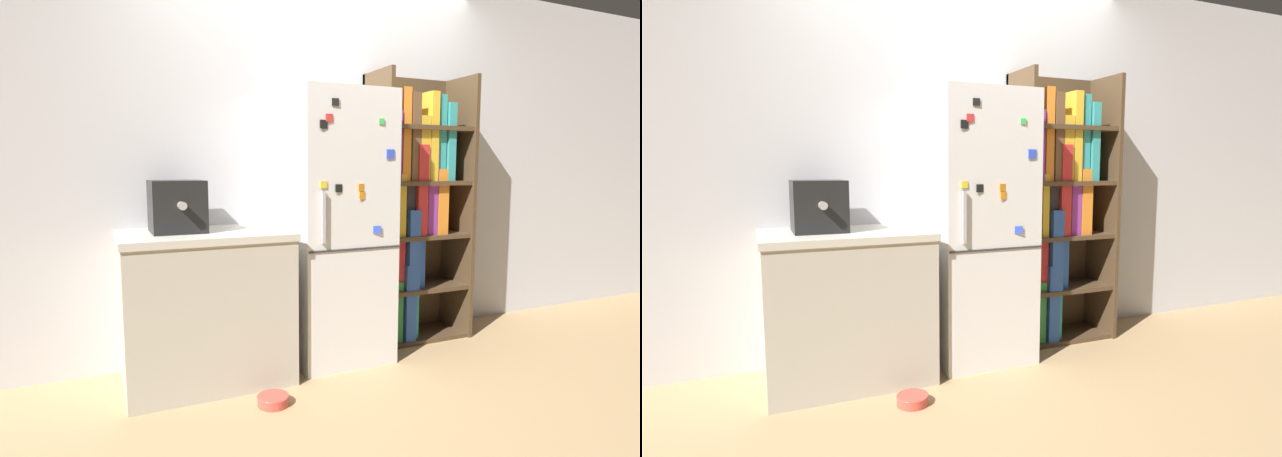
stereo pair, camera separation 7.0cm
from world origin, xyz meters
The scene contains 7 objects.
ground_plane centered at (0.00, 0.00, 0.00)m, with size 16.00×16.00×0.00m, color tan.
wall_back centered at (0.00, 0.47, 1.30)m, with size 8.00×0.05×2.60m.
refrigerator centered at (0.00, 0.17, 0.86)m, with size 0.62×0.59×1.71m.
bookshelf centered at (0.65, 0.28, 0.95)m, with size 0.73×0.38×1.89m.
kitchen_counter centered at (-0.84, 0.14, 0.44)m, with size 0.94×0.64×0.88m.
espresso_machine centered at (-0.98, 0.19, 1.02)m, with size 0.29×0.38×0.29m.
pet_bowl centered at (-0.60, -0.33, 0.03)m, with size 0.17×0.17×0.05m.
Camera 2 is at (-1.33, -2.73, 1.23)m, focal length 28.00 mm.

